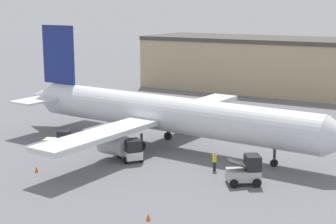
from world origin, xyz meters
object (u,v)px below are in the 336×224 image
Objects in this scene: airplane at (160,113)px; safety_cone_near at (36,169)px; belt_loader_truck at (246,171)px; pushback_tug at (131,150)px; safety_cone_far at (148,217)px; baggage_tug at (59,140)px; ground_crew_worker at (214,161)px.

airplane is 15.09m from safety_cone_near.
pushback_tug is at bearing 141.84° from belt_loader_truck.
airplane reaches higher than safety_cone_far.
pushback_tug is at bearing -83.19° from airplane.
ground_crew_worker is at bearing -18.51° from baggage_tug.
ground_crew_worker reaches higher than safety_cone_near.
safety_cone_near is at bearing -86.29° from baggage_tug.
belt_loader_truck is 12.60m from pushback_tug.
belt_loader_truck is at bearing 73.45° from safety_cone_far.
pushback_tug is at bearing -21.33° from baggage_tug.
baggage_tug is 9.13m from pushback_tug.
airplane is 11.31m from baggage_tug.
baggage_tug is 0.92× the size of belt_loader_truck.
pushback_tug is 14.97m from safety_cone_far.
belt_loader_truck is at bearing 34.15° from pushback_tug.
belt_loader_truck is at bearing 59.52° from ground_crew_worker.
baggage_tug reaches higher than safety_cone_far.
safety_cone_far is at bearing -15.61° from safety_cone_near.
ground_crew_worker is 8.75m from pushback_tug.
airplane is at bearing 13.28° from baggage_tug.
safety_cone_near is at bearing 164.39° from safety_cone_far.
pushback_tug is at bearing -86.53° from ground_crew_worker.
baggage_tug is at bearing -140.49° from pushback_tug.
safety_cone_far is (9.62, -17.88, -3.42)m from airplane.
safety_cone_near is (-5.24, -13.73, -3.42)m from airplane.
pushback_tug is (-12.57, 0.86, -0.15)m from belt_loader_truck.
ground_crew_worker is 0.57× the size of baggage_tug.
pushback_tug is (9.13, 0.23, 0.11)m from baggage_tug.
belt_loader_truck reaches higher than baggage_tug.
belt_loader_truck is 6.27× the size of safety_cone_near.
airplane is at bearing 69.14° from safety_cone_near.
safety_cone_near is (3.63, -7.28, -0.65)m from baggage_tug.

